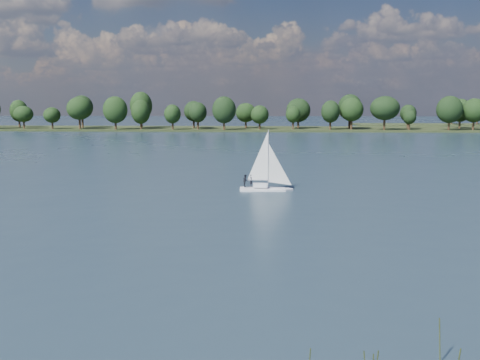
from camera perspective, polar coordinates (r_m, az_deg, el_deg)
name	(u,v)px	position (r m, az deg, el deg)	size (l,w,h in m)	color
ground	(253,153)	(130.00, 1.42, 2.91)	(700.00, 700.00, 0.00)	#233342
far_shore	(260,130)	(241.72, 2.18, 5.39)	(660.00, 40.00, 1.50)	black
sailboat	(263,173)	(73.97, 2.47, 0.74)	(6.83, 2.26, 8.87)	white
treeline	(257,112)	(237.47, 1.80, 7.31)	(562.86, 74.38, 18.49)	black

